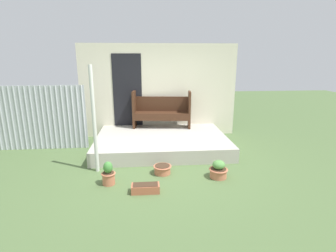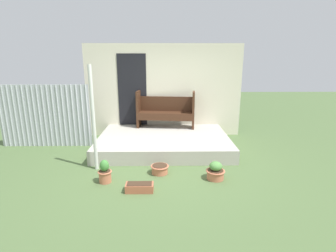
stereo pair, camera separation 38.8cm
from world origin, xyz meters
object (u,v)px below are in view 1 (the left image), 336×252
flower_pot_left (108,174)px  flower_pot_middle (162,169)px  support_post (94,120)px  flower_pot_right (218,170)px  bench (162,110)px  planter_box_rect (146,188)px

flower_pot_left → flower_pot_middle: (1.00, 0.37, -0.09)m
support_post → flower_pot_right: bearing=-11.8°
bench → flower_pot_middle: size_ratio=4.47×
support_post → flower_pot_right: support_post is taller
flower_pot_right → flower_pot_middle: bearing=166.1°
bench → flower_pot_middle: 2.47m
bench → flower_pot_left: bearing=-106.7°
planter_box_rect → bench: bearing=81.3°
flower_pot_left → planter_box_rect: bearing=-27.5°
flower_pot_left → planter_box_rect: (0.66, -0.35, -0.12)m
planter_box_rect → flower_pot_left: bearing=152.5°
bench → flower_pot_right: 2.85m
support_post → flower_pot_right: 2.57m
flower_pot_middle → flower_pot_right: flower_pot_right is taller
bench → flower_pot_right: size_ratio=4.48×
flower_pot_left → flower_pot_right: (2.05, 0.11, -0.04)m
bench → planter_box_rect: bench is taller
support_post → bench: bearing=56.0°
flower_pot_left → bench: bearing=67.4°
bench → planter_box_rect: (-0.47, -3.07, -0.75)m
support_post → flower_pot_right: size_ratio=5.84×
support_post → planter_box_rect: 1.67m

